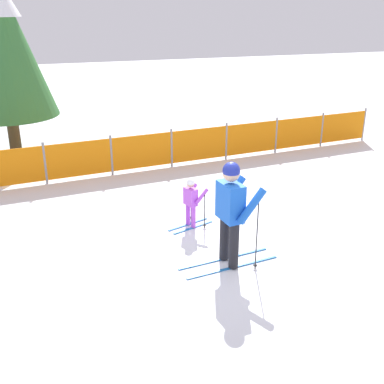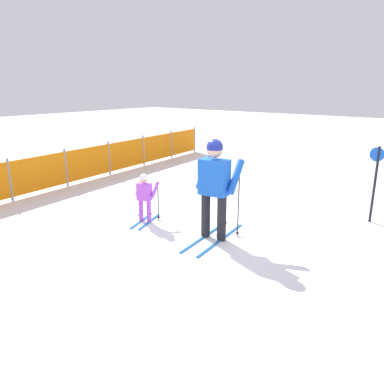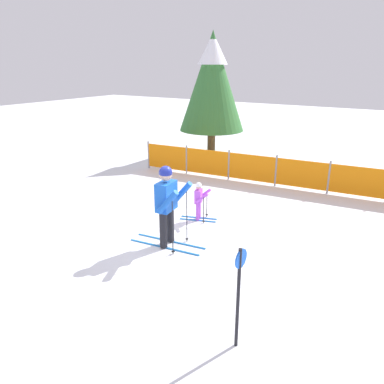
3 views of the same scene
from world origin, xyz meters
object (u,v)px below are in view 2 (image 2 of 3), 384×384
(skier_child, at_px, (145,194))
(trail_marker, at_px, (375,176))
(skier_adult, at_px, (215,181))
(safety_fence, at_px, (89,162))

(skier_child, relative_size, trail_marker, 0.65)
(skier_adult, relative_size, skier_child, 1.80)
(skier_adult, height_order, skier_child, skier_adult)
(trail_marker, bearing_deg, safety_fence, 100.12)
(skier_adult, xyz_separation_m, trail_marker, (2.67, -2.04, -0.13))
(skier_child, xyz_separation_m, trail_marker, (2.83, -3.63, 0.37))
(skier_child, bearing_deg, skier_adult, -103.18)
(skier_adult, height_order, trail_marker, skier_adult)
(skier_adult, bearing_deg, trail_marker, -43.97)
(safety_fence, height_order, trail_marker, trail_marker)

